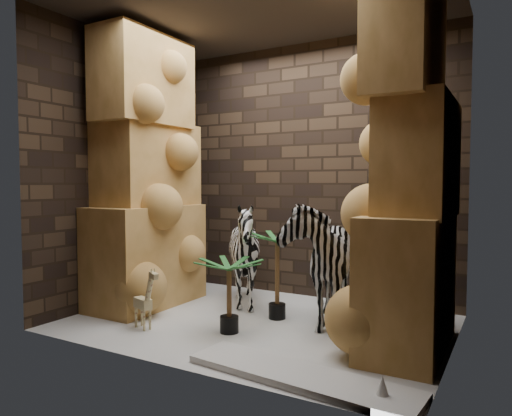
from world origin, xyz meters
The scene contains 14 objects.
floor centered at (0.00, 0.00, 0.00)m, with size 3.50×3.50×0.00m, color silver.
ceiling centered at (0.00, 0.00, 3.00)m, with size 3.50×3.50×0.00m, color #322B28.
wall_back centered at (0.00, 1.25, 1.50)m, with size 3.50×3.50×0.00m, color #35271A.
wall_front centered at (0.00, -1.25, 1.50)m, with size 3.50×3.50×0.00m, color #35271A.
wall_left centered at (-1.75, 0.00, 1.50)m, with size 3.00×3.00×0.00m, color #35271A.
wall_right centered at (1.75, 0.00, 1.50)m, with size 3.00×3.00×0.00m, color #35271A.
rock_pillar_left centered at (-1.40, 0.00, 1.50)m, with size 0.68×1.30×3.00m, color tan, non-canonical shape.
rock_pillar_right centered at (1.42, 0.00, 1.50)m, with size 0.58×1.25×3.00m, color tan, non-canonical shape.
zebra_right centered at (0.53, 0.30, 0.70)m, with size 0.64×1.19×1.41m, color white.
zebra_left centered at (-0.38, 0.42, 0.52)m, with size 0.93×1.15×1.04m, color white.
giraffe_toy centered at (-0.83, -0.67, 0.30)m, with size 0.31×0.10×0.60m, color beige, non-canonical shape.
palm_front centered at (0.11, 0.23, 0.44)m, with size 0.36×0.36×0.88m, color #164616, non-canonical shape.
palm_back centered at (-0.07, -0.38, 0.34)m, with size 0.36×0.36×0.68m, color #164616, non-canonical shape.
surfboard centered at (0.90, -0.99, 0.03)m, with size 1.67×0.41×0.05m, color white.
Camera 1 is at (2.18, -3.85, 1.35)m, focal length 32.52 mm.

